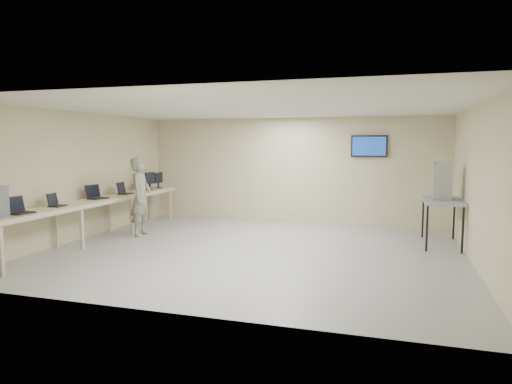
% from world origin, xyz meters
% --- Properties ---
extents(room, '(8.01, 7.01, 2.81)m').
position_xyz_m(room, '(0.03, 0.06, 1.41)').
color(room, '#BABABA').
rests_on(room, ground).
extents(workbench, '(0.76, 6.00, 0.90)m').
position_xyz_m(workbench, '(-3.59, 0.00, 0.83)').
color(workbench, beige).
rests_on(workbench, ground).
extents(laptop_0, '(0.35, 0.41, 0.30)m').
position_xyz_m(laptop_0, '(-3.59, -2.16, 0.98)').
color(laptop_0, black).
rests_on(laptop_0, workbench).
extents(laptop_1, '(0.30, 0.35, 0.25)m').
position_xyz_m(laptop_1, '(-3.64, -1.20, 0.97)').
color(laptop_1, black).
rests_on(laptop_1, workbench).
extents(laptop_2, '(0.41, 0.45, 0.31)m').
position_xyz_m(laptop_2, '(-3.66, 0.07, 0.98)').
color(laptop_2, black).
rests_on(laptop_2, workbench).
extents(laptop_3, '(0.32, 0.38, 0.29)m').
position_xyz_m(laptop_3, '(-3.61, 1.09, 0.97)').
color(laptop_3, black).
rests_on(laptop_3, workbench).
extents(laptop_4, '(0.36, 0.39, 0.26)m').
position_xyz_m(laptop_4, '(-3.64, 2.00, 0.97)').
color(laptop_4, black).
rests_on(laptop_4, workbench).
extents(monitor_near, '(0.21, 0.46, 0.46)m').
position_xyz_m(monitor_near, '(-3.60, 2.29, 1.18)').
color(monitor_near, black).
rests_on(monitor_near, workbench).
extents(monitor_far, '(0.19, 0.43, 0.42)m').
position_xyz_m(monitor_far, '(-3.60, 2.75, 1.16)').
color(monitor_far, black).
rests_on(monitor_far, workbench).
extents(soldier, '(0.52, 0.72, 1.81)m').
position_xyz_m(soldier, '(-2.91, 0.70, 0.90)').
color(soldier, slate).
rests_on(soldier, ground).
extents(side_table, '(0.74, 1.60, 0.96)m').
position_xyz_m(side_table, '(3.60, 1.64, 0.89)').
color(side_table, '#8E949D').
rests_on(side_table, ground).
extents(storage_bins, '(0.36, 0.40, 0.77)m').
position_xyz_m(storage_bins, '(3.58, 1.64, 1.34)').
color(storage_bins, '#B2B2B2').
rests_on(storage_bins, side_table).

